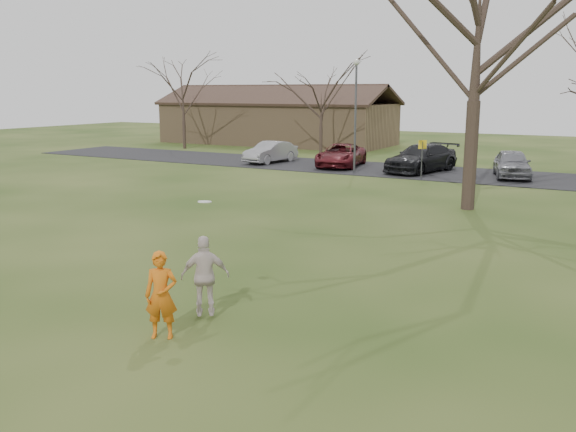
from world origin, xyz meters
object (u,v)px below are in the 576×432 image
object	(u,v)px
player_defender	(161,295)
car_4	(512,164)
car_3	(421,158)
catching_play	(205,276)
building	(277,121)
car_2	(341,155)
car_1	(270,152)
lamp_post	(356,102)
big_tree	(479,24)

from	to	relation	value
player_defender	car_4	size ratio (longest dim) A/B	0.39
car_3	catching_play	distance (m)	24.66
building	catching_play	bearing A→B (deg)	-61.89
car_2	car_3	distance (m)	5.01
car_2	building	xyz separation A→B (m)	(-12.08, 13.07, 1.20)
car_2	car_1	bearing A→B (deg)	173.33
car_3	building	size ratio (longest dim) A/B	0.26
car_1	car_2	distance (m)	4.85
car_2	lamp_post	distance (m)	4.48
big_tree	car_2	bearing A→B (deg)	134.96
car_4	building	xyz separation A→B (m)	(-22.01, 12.96, 1.16)
player_defender	car_3	size ratio (longest dim) A/B	0.31
catching_play	building	world-z (taller)	building
building	car_4	bearing A→B (deg)	-30.50
catching_play	car_1	bearing A→B (deg)	117.89
catching_play	lamp_post	bearing A→B (deg)	105.38
car_3	car_4	distance (m)	4.92
player_defender	car_1	bearing A→B (deg)	87.97
player_defender	building	distance (m)	43.55
car_1	big_tree	distance (m)	18.73
building	car_1	bearing A→B (deg)	-61.49
player_defender	car_1	xyz separation A→B (m)	(-12.68, 25.39, -0.12)
car_3	car_1	bearing A→B (deg)	-163.20
car_2	building	bearing A→B (deg)	123.08
car_1	lamp_post	distance (m)	7.81
car_2	car_4	world-z (taller)	car_4
building	big_tree	world-z (taller)	big_tree
car_3	catching_play	xyz separation A→B (m)	(2.97, -24.48, 0.10)
car_3	building	distance (m)	21.55
car_2	car_3	xyz separation A→B (m)	(5.01, -0.01, 0.09)
player_defender	car_3	world-z (taller)	player_defender
player_defender	building	bearing A→B (deg)	88.66
car_2	big_tree	bearing A→B (deg)	-54.71
car_4	lamp_post	world-z (taller)	lamp_post
player_defender	big_tree	world-z (taller)	big_tree
car_4	player_defender	bearing A→B (deg)	-109.23
car_2	big_tree	distance (m)	15.37
car_1	big_tree	bearing A→B (deg)	-25.39
building	big_tree	xyz separation A→B (m)	(22.00, -23.00, 5.07)
car_2	catching_play	world-z (taller)	catching_play
building	car_3	bearing A→B (deg)	-37.41
car_3	car_4	bearing A→B (deg)	16.68
player_defender	car_2	bearing A→B (deg)	78.42
car_1	car_2	xyz separation A→B (m)	(4.85, 0.25, 0.01)
big_tree	car_4	bearing A→B (deg)	89.93
player_defender	big_tree	distance (m)	17.01
player_defender	catching_play	world-z (taller)	catching_play
player_defender	car_2	size ratio (longest dim) A/B	0.34
player_defender	building	world-z (taller)	building
player_defender	car_1	world-z (taller)	player_defender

